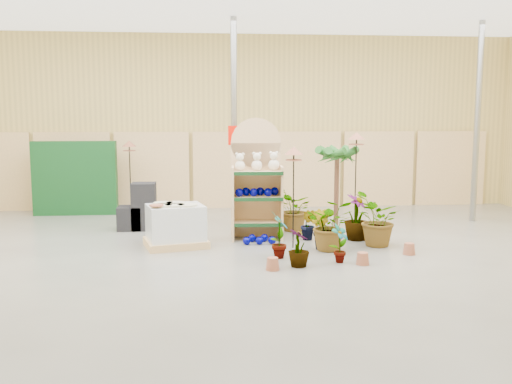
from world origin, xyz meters
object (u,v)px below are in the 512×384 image
(potted_plant_2, at_px, (331,225))
(pallet_stack, at_px, (176,226))
(bird_table_front, at_px, (294,154))
(display_shelf, at_px, (256,183))

(potted_plant_2, bearing_deg, pallet_stack, 168.41)
(bird_table_front, bearing_deg, display_shelf, 120.77)
(display_shelf, distance_m, bird_table_front, 1.31)
(bird_table_front, bearing_deg, pallet_stack, 171.68)
(pallet_stack, relative_size, potted_plant_2, 1.36)
(bird_table_front, xyz_separation_m, potted_plant_2, (0.64, -0.26, -1.25))
(display_shelf, bearing_deg, bird_table_front, -55.93)
(display_shelf, relative_size, potted_plant_2, 2.52)
(pallet_stack, height_order, potted_plant_2, potted_plant_2)
(display_shelf, bearing_deg, potted_plant_2, -42.04)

